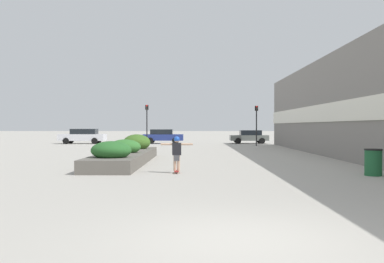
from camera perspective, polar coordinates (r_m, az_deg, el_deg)
ground_plane at (r=7.11m, az=6.69°, el=-13.99°), size 300.00×300.00×0.00m
building_wall_right at (r=23.62m, az=20.24°, el=3.55°), size 0.67×39.44×5.98m
planter_box at (r=21.20m, az=-8.79°, el=-2.93°), size 2.07×10.46×1.34m
skateboard at (r=16.46m, az=-2.05°, el=-5.33°), size 0.20×0.70×0.09m
skateboarder at (r=16.40m, az=-2.05°, el=-2.47°), size 1.24×0.23×1.33m
trash_bin at (r=16.91m, az=23.02°, el=-3.79°), size 0.64×0.64×0.98m
car_leftmost at (r=44.83m, az=7.66°, el=-0.66°), size 3.91×2.01×1.38m
car_center_left at (r=48.34m, az=17.27°, el=-0.52°), size 4.42×1.91×1.46m
car_center_right at (r=45.22m, az=-14.34°, el=-0.58°), size 4.67×1.87×1.52m
car_rightmost at (r=44.20m, az=-3.90°, el=-0.61°), size 4.11×1.86×1.47m
traffic_light_left at (r=39.56m, az=-6.04°, el=1.78°), size 0.28×0.30×3.76m
traffic_light_right at (r=39.49m, az=8.59°, el=1.69°), size 0.28×0.30×3.66m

